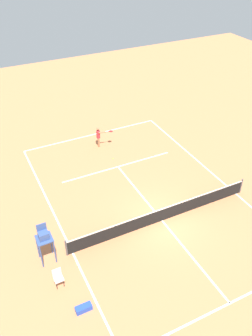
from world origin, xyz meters
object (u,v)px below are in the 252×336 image
object	(u,v)px
tennis_ball	(113,158)
umpire_chair	(44,238)
player_serving	(99,135)
courtside_chair_near	(58,277)
equipment_bag	(84,308)

from	to	relation	value
tennis_ball	umpire_chair	distance (m)	9.96
player_serving	courtside_chair_near	xyz separation A→B (m)	(6.66, 10.74, -0.44)
umpire_chair	tennis_ball	bearing A→B (deg)	-134.76
tennis_ball	umpire_chair	xyz separation A→B (m)	(6.93, 6.98, 1.57)
tennis_ball	courtside_chair_near	distance (m)	11.09
player_serving	umpire_chair	xyz separation A→B (m)	(6.72, 9.04, 0.64)
player_serving	equipment_bag	distance (m)	14.03
courtside_chair_near	umpire_chair	bearing A→B (deg)	-87.94
umpire_chair	player_serving	bearing A→B (deg)	-126.64
equipment_bag	umpire_chair	bearing A→B (deg)	-79.97
equipment_bag	courtside_chair_near	bearing A→B (deg)	-73.03
tennis_ball	umpire_chair	size ratio (longest dim) A/B	0.03
player_serving	equipment_bag	world-z (taller)	player_serving
umpire_chair	equipment_bag	xyz separation A→B (m)	(-0.63, 3.58, -1.46)
player_serving	tennis_ball	world-z (taller)	player_serving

